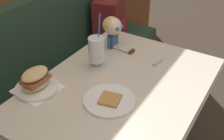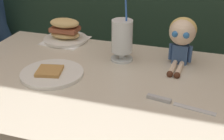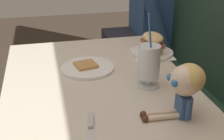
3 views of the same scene
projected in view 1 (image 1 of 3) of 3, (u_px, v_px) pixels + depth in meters
booth_bench at (41, 105)px, 1.95m from camera, size 2.60×0.48×1.00m
diner_table at (119, 114)px, 1.55m from camera, size 1.11×0.81×0.74m
toast_plate at (109, 100)px, 1.33m from camera, size 0.25×0.25×0.03m
milkshake_glass at (97, 51)px, 1.54m from camera, size 0.10×0.10×0.32m
sandwich_plate at (36, 82)px, 1.39m from camera, size 0.22×0.22×0.12m
butter_knife at (161, 60)px, 1.64m from camera, size 0.23×0.06×0.01m
seated_doll at (113, 28)px, 1.72m from camera, size 0.12×0.22×0.20m
backpack at (110, 18)px, 2.36m from camera, size 0.34×0.30×0.41m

